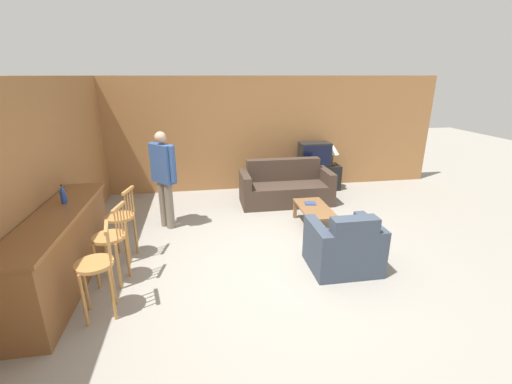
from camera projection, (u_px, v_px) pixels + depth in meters
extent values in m
plane|color=gray|center=(279.00, 267.00, 4.90)|extent=(24.00, 24.00, 0.00)
cube|color=#9E6B3D|center=(244.00, 135.00, 7.94)|extent=(9.40, 0.08, 2.60)
cube|color=#9E6B3D|center=(61.00, 165.00, 5.26)|extent=(0.08, 8.71, 2.60)
cube|color=brown|center=(63.00, 253.00, 4.32)|extent=(0.47, 2.46, 0.96)
cube|color=brown|center=(55.00, 216.00, 4.16)|extent=(0.55, 2.52, 0.05)
cylinder|color=#B77F42|center=(94.00, 264.00, 3.72)|extent=(0.49, 0.49, 0.04)
cylinder|color=#B77F42|center=(86.00, 286.00, 3.91)|extent=(0.04, 0.04, 0.64)
cylinder|color=#B77F42|center=(84.00, 301.00, 3.66)|extent=(0.04, 0.04, 0.64)
cylinder|color=#B77F42|center=(113.00, 281.00, 4.01)|extent=(0.04, 0.04, 0.64)
cylinder|color=#B77F42|center=(112.00, 295.00, 3.76)|extent=(0.04, 0.04, 0.64)
cylinder|color=#B77F42|center=(109.00, 240.00, 3.82)|extent=(0.02, 0.02, 0.37)
cylinder|color=#B77F42|center=(109.00, 243.00, 3.75)|extent=(0.02, 0.02, 0.37)
cylinder|color=#B77F42|center=(109.00, 246.00, 3.68)|extent=(0.02, 0.02, 0.37)
cylinder|color=#B77F42|center=(109.00, 249.00, 3.61)|extent=(0.02, 0.02, 0.37)
cube|color=#B77F42|center=(106.00, 227.00, 3.65)|extent=(0.11, 0.35, 0.04)
cylinder|color=#B77F42|center=(109.00, 237.00, 4.34)|extent=(0.48, 0.48, 0.04)
cylinder|color=#B77F42|center=(106.00, 255.00, 4.59)|extent=(0.04, 0.04, 0.64)
cylinder|color=#B77F42|center=(96.00, 266.00, 4.32)|extent=(0.04, 0.04, 0.64)
cylinder|color=#B77F42|center=(127.00, 255.00, 4.58)|extent=(0.04, 0.04, 0.64)
cylinder|color=#B77F42|center=(119.00, 267.00, 4.31)|extent=(0.04, 0.04, 0.64)
cylinder|color=#B77F42|center=(124.00, 219.00, 4.39)|extent=(0.02, 0.02, 0.37)
cylinder|color=#B77F42|center=(121.00, 221.00, 4.31)|extent=(0.02, 0.02, 0.37)
cylinder|color=#B77F42|center=(119.00, 224.00, 4.23)|extent=(0.02, 0.02, 0.37)
cylinder|color=#B77F42|center=(116.00, 227.00, 4.15)|extent=(0.02, 0.02, 0.37)
cube|color=#B77F42|center=(118.00, 207.00, 4.20)|extent=(0.10, 0.35, 0.04)
cylinder|color=#B77F42|center=(119.00, 217.00, 4.96)|extent=(0.49, 0.49, 0.04)
cylinder|color=#B77F42|center=(117.00, 234.00, 5.21)|extent=(0.04, 0.04, 0.64)
cylinder|color=#B77F42|center=(109.00, 242.00, 4.94)|extent=(0.04, 0.04, 0.64)
cylinder|color=#B77F42|center=(136.00, 234.00, 5.19)|extent=(0.04, 0.04, 0.64)
cylinder|color=#B77F42|center=(128.00, 243.00, 4.92)|extent=(0.04, 0.04, 0.64)
cylinder|color=#B77F42|center=(133.00, 201.00, 5.00)|extent=(0.02, 0.02, 0.37)
cylinder|color=#B77F42|center=(131.00, 203.00, 4.92)|extent=(0.02, 0.02, 0.37)
cylinder|color=#B77F42|center=(128.00, 205.00, 4.84)|extent=(0.02, 0.02, 0.37)
cylinder|color=#B77F42|center=(126.00, 207.00, 4.76)|extent=(0.02, 0.02, 0.37)
cube|color=#B77F42|center=(128.00, 190.00, 4.81)|extent=(0.11, 0.35, 0.04)
cube|color=#423328|center=(286.00, 193.00, 7.29)|extent=(1.60, 0.83, 0.44)
cube|color=#423328|center=(283.00, 169.00, 7.43)|extent=(1.60, 0.22, 0.47)
cube|color=#423328|center=(245.00, 190.00, 7.11)|extent=(0.16, 0.83, 0.69)
cube|color=#423328|center=(326.00, 186.00, 7.38)|extent=(0.16, 0.83, 0.69)
cube|color=#384251|center=(342.00, 253.00, 4.84)|extent=(0.61, 0.79, 0.44)
cube|color=#384251|center=(354.00, 234.00, 4.43)|extent=(0.61, 0.22, 0.44)
cube|color=#384251|center=(369.00, 243.00, 4.86)|extent=(0.16, 0.79, 0.68)
cube|color=#384251|center=(317.00, 248.00, 4.74)|extent=(0.16, 0.79, 0.68)
cube|color=brown|center=(315.00, 208.00, 6.07)|extent=(0.52, 1.04, 0.04)
cube|color=brown|center=(311.00, 231.00, 5.65)|extent=(0.06, 0.06, 0.35)
cube|color=brown|center=(336.00, 229.00, 5.72)|extent=(0.06, 0.06, 0.35)
cube|color=brown|center=(295.00, 209.00, 6.55)|extent=(0.06, 0.06, 0.35)
cube|color=brown|center=(317.00, 208.00, 6.62)|extent=(0.06, 0.06, 0.35)
cube|color=black|center=(313.00, 177.00, 8.16)|extent=(1.25, 0.47, 0.59)
cube|color=black|center=(314.00, 154.00, 7.97)|extent=(0.70, 0.42, 0.55)
cube|color=black|center=(317.00, 156.00, 7.77)|extent=(0.63, 0.01, 0.48)
cylinder|color=#234293|center=(63.00, 197.00, 4.48)|extent=(0.07, 0.07, 0.17)
cone|color=#234293|center=(62.00, 189.00, 4.44)|extent=(0.07, 0.07, 0.07)
cylinder|color=black|center=(61.00, 185.00, 4.42)|extent=(0.03, 0.03, 0.02)
cube|color=navy|center=(310.00, 203.00, 6.24)|extent=(0.22, 0.20, 0.02)
cylinder|color=brown|center=(332.00, 164.00, 8.13)|extent=(0.16, 0.16, 0.02)
cylinder|color=brown|center=(333.00, 159.00, 8.09)|extent=(0.03, 0.03, 0.24)
cone|color=silver|center=(333.00, 150.00, 8.01)|extent=(0.29, 0.29, 0.21)
cylinder|color=#756B5B|center=(164.00, 204.00, 6.13)|extent=(0.14, 0.14, 0.84)
cylinder|color=#756B5B|center=(169.00, 206.00, 6.04)|extent=(0.14, 0.14, 0.84)
cube|color=#335189|center=(163.00, 163.00, 5.84)|extent=(0.46, 0.47, 0.67)
cylinder|color=#335189|center=(153.00, 160.00, 5.98)|extent=(0.09, 0.09, 0.61)
cylinder|color=#335189|center=(172.00, 164.00, 5.69)|extent=(0.09, 0.09, 0.61)
sphere|color=tan|center=(160.00, 137.00, 5.70)|extent=(0.19, 0.19, 0.19)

